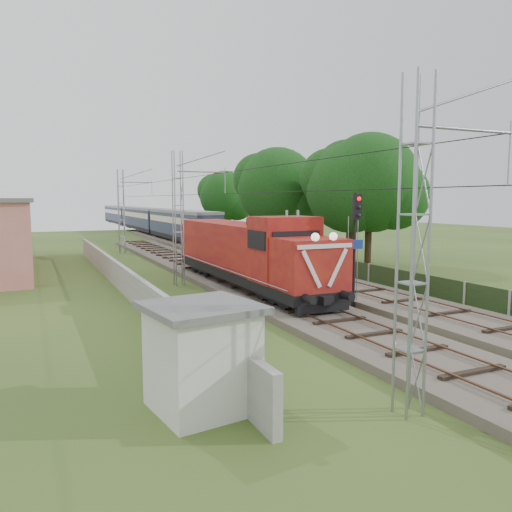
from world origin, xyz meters
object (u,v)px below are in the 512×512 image
locomotive (247,252)px  signal_post (356,230)px  relay_hut (202,356)px  coach_rake (143,217)px

locomotive → signal_post: (2.82, -6.37, 1.55)m
locomotive → relay_hut: size_ratio=5.77×
coach_rake → signal_post: signal_post is taller
coach_rake → relay_hut: (-12.40, -66.39, -1.06)m
signal_post → relay_hut: (-10.22, -7.96, -2.42)m
coach_rake → relay_hut: 67.54m
locomotive → signal_post: signal_post is taller
coach_rake → signal_post: 58.48m
signal_post → relay_hut: 13.18m
relay_hut → coach_rake: bearing=79.4°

